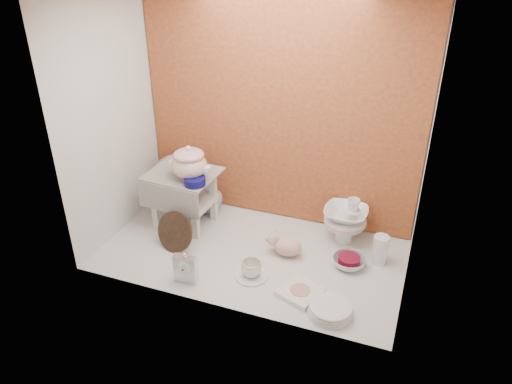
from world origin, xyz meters
TOP-DOWN VIEW (x-y plane):
  - ground at (0.00, 0.00)m, footprint 1.80×1.80m
  - niche_shell at (0.00, 0.18)m, footprint 1.86×1.03m
  - step_stool at (-0.53, 0.17)m, footprint 0.45×0.39m
  - soup_tureen at (-0.45, 0.12)m, footprint 0.34×0.34m
  - cobalt_bowl at (-0.39, 0.05)m, footprint 0.17×0.17m
  - floral_platter at (-0.69, 0.37)m, footprint 0.39×0.23m
  - blue_white_vase at (-0.48, 0.37)m, footprint 0.24×0.24m
  - lacquer_tray at (-0.46, -0.12)m, footprint 0.27×0.15m
  - mantel_clock at (-0.25, -0.38)m, footprint 0.13×0.05m
  - plush_pig at (0.21, 0.06)m, footprint 0.27×0.23m
  - teacup_saucer at (0.08, -0.21)m, footprint 0.21×0.21m
  - gold_rim_teacup at (0.08, -0.21)m, footprint 0.14×0.14m
  - lattice_dish at (0.38, -0.26)m, footprint 0.26×0.26m
  - dinner_plate_stack at (0.57, -0.36)m, footprint 0.29×0.29m
  - crystal_bowl at (0.58, 0.08)m, footprint 0.25×0.25m
  - clear_glass_vase at (0.74, 0.18)m, footprint 0.12×0.12m
  - porcelain_tower at (0.49, 0.34)m, footprint 0.31×0.31m

SIDE VIEW (x-z plane):
  - ground at x=0.00m, z-range 0.00..0.00m
  - teacup_saucer at x=0.08m, z-range 0.00..0.01m
  - lattice_dish at x=0.38m, z-range 0.00..0.03m
  - dinner_plate_stack at x=0.57m, z-range 0.00..0.06m
  - crystal_bowl at x=0.58m, z-range 0.00..0.06m
  - gold_rim_teacup at x=0.08m, z-range 0.01..0.10m
  - plush_pig at x=0.21m, z-range 0.00..0.13m
  - clear_glass_vase at x=0.74m, z-range 0.00..0.18m
  - mantel_clock at x=-0.25m, z-range 0.00..0.19m
  - blue_white_vase at x=-0.48m, z-range 0.00..0.24m
  - lacquer_tray at x=-0.46m, z-range 0.00..0.24m
  - porcelain_tower at x=0.49m, z-range 0.00..0.31m
  - step_stool at x=-0.53m, z-range 0.00..0.37m
  - floral_platter at x=-0.69m, z-range 0.00..0.38m
  - cobalt_bowl at x=-0.39m, z-range 0.37..0.42m
  - soup_tureen at x=-0.45m, z-range 0.37..0.60m
  - niche_shell at x=0.00m, z-range 0.17..1.70m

